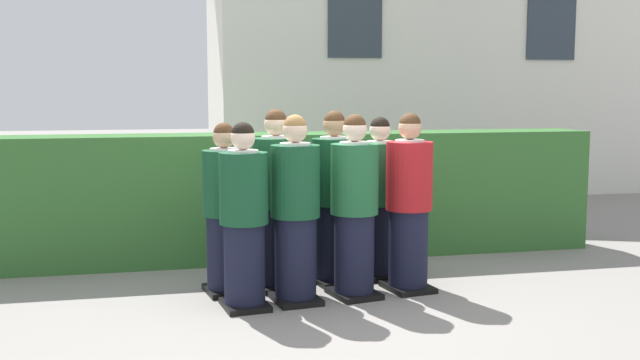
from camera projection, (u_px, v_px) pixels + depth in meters
ground_plane at (326, 299)px, 6.79m from camera, size 60.00×60.00×0.00m
student_front_row_0 at (244, 221)px, 6.41m from camera, size 0.42×0.53×1.61m
student_front_row_1 at (295, 214)px, 6.59m from camera, size 0.44×0.52×1.66m
student_front_row_2 at (354, 211)px, 6.77m from camera, size 0.47×0.54×1.66m
student_in_red_blazer at (409, 207)px, 6.99m from camera, size 0.46×0.53×1.66m
student_rear_row_0 at (225, 213)px, 6.90m from camera, size 0.43×0.50×1.58m
student_rear_row_1 at (276, 204)px, 7.06m from camera, size 0.47×0.55×1.70m
student_rear_row_2 at (334, 202)px, 7.26m from camera, size 0.46×0.54×1.68m
student_rear_row_3 at (379, 202)px, 7.47m from camera, size 0.42×0.53×1.61m
hedge at (290, 195)px, 8.41m from camera, size 7.00×0.70×1.40m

